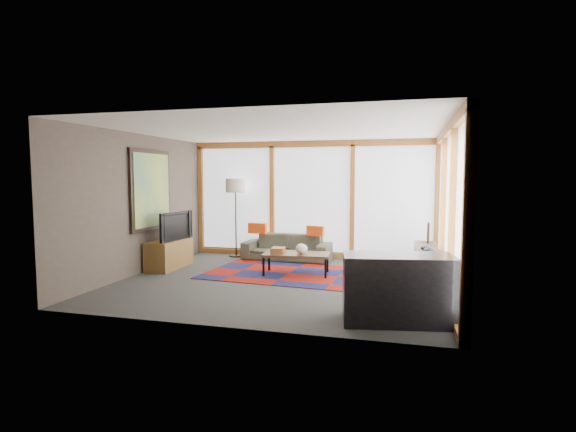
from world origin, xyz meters
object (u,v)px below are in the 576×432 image
(sofa, at_px, (287,247))
(floor_lamp, at_px, (236,218))
(television, at_px, (172,226))
(bar_counter, at_px, (398,289))
(tv_console, at_px, (169,254))
(coffee_table, at_px, (296,264))
(bookshelf, at_px, (426,264))

(sofa, bearing_deg, floor_lamp, 177.52)
(television, height_order, bar_counter, television)
(bar_counter, bearing_deg, tv_console, 143.05)
(tv_console, bearing_deg, coffee_table, 0.90)
(tv_console, xyz_separation_m, bar_counter, (4.45, -2.29, 0.14))
(bookshelf, height_order, bar_counter, bar_counter)
(sofa, xyz_separation_m, coffee_table, (0.55, -1.40, -0.08))
(floor_lamp, height_order, bar_counter, floor_lamp)
(sofa, distance_m, bookshelf, 3.07)
(tv_console, bearing_deg, bookshelf, 4.00)
(television, bearing_deg, bar_counter, -109.34)
(bookshelf, height_order, tv_console, tv_console)
(bar_counter, bearing_deg, coffee_table, 118.99)
(floor_lamp, relative_size, tv_console, 1.57)
(television, bearing_deg, floor_lamp, -16.53)
(sofa, distance_m, television, 2.49)
(sofa, relative_size, bookshelf, 0.89)
(coffee_table, distance_m, bar_counter, 2.99)
(floor_lamp, bearing_deg, tv_console, -117.39)
(television, bearing_deg, sofa, -45.06)
(coffee_table, relative_size, bar_counter, 0.90)
(bookshelf, height_order, television, television)
(floor_lamp, distance_m, tv_console, 1.85)
(sofa, height_order, television, television)
(coffee_table, relative_size, bookshelf, 0.56)
(sofa, relative_size, floor_lamp, 1.07)
(bar_counter, bearing_deg, television, 142.65)
(tv_console, bearing_deg, sofa, 35.43)
(bookshelf, bearing_deg, tv_console, -176.00)
(bar_counter, bearing_deg, bookshelf, 70.67)
(tv_console, bearing_deg, television, -3.33)
(sofa, xyz_separation_m, floor_lamp, (-1.23, 0.11, 0.61))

